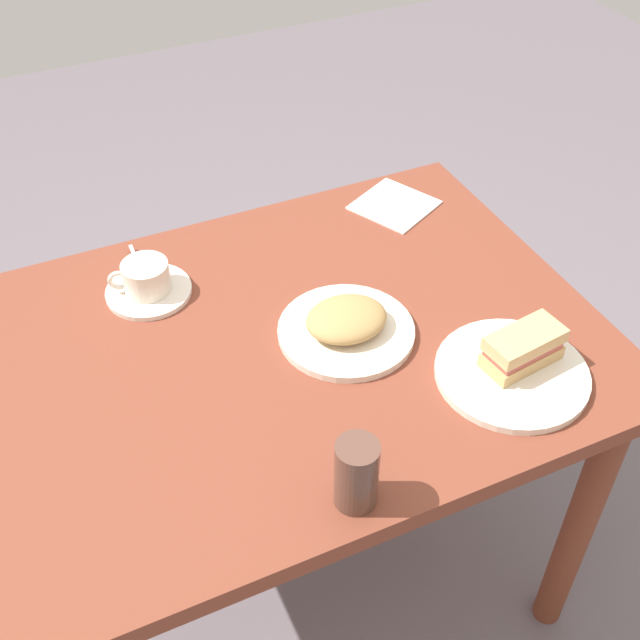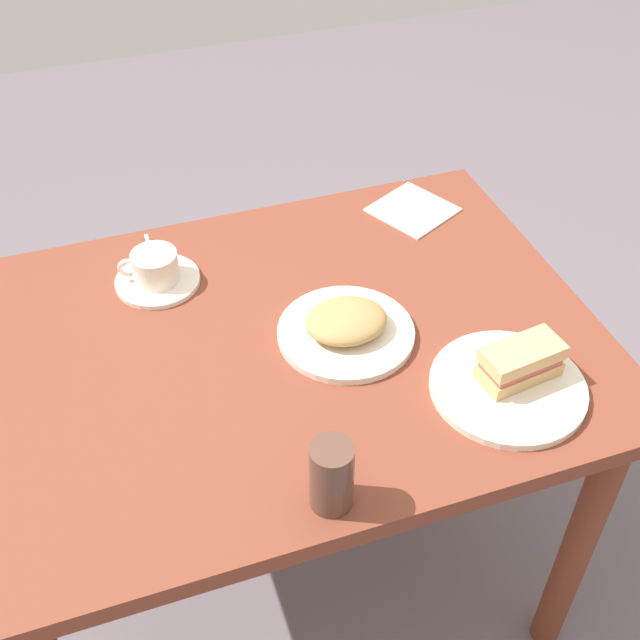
{
  "view_description": "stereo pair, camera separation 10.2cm",
  "coord_description": "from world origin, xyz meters",
  "px_view_note": "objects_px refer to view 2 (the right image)",
  "views": [
    {
      "loc": [
        -0.36,
        -0.95,
        1.74
      ],
      "look_at": [
        0.07,
        -0.0,
        0.79
      ],
      "focal_mm": 45.0,
      "sensor_mm": 36.0,
      "label": 1
    },
    {
      "loc": [
        -0.27,
        -0.99,
        1.74
      ],
      "look_at": [
        0.07,
        -0.0,
        0.79
      ],
      "focal_mm": 45.0,
      "sensor_mm": 36.0,
      "label": 2
    }
  ],
  "objects_px": {
    "spoon": "(151,253)",
    "side_plate": "(346,333)",
    "sandwich_front": "(521,362)",
    "napkin": "(413,210)",
    "dining_table": "(285,384)",
    "coffee_saucer": "(158,281)",
    "coffee_cup": "(154,266)",
    "sandwich_plate": "(508,387)",
    "drinking_glass": "(332,476)"
  },
  "relations": [
    {
      "from": "spoon",
      "to": "drinking_glass",
      "type": "xyz_separation_m",
      "value": [
        0.15,
        -0.65,
        0.05
      ]
    },
    {
      "from": "sandwich_front",
      "to": "napkin",
      "type": "height_order",
      "value": "sandwich_front"
    },
    {
      "from": "sandwich_plate",
      "to": "side_plate",
      "type": "xyz_separation_m",
      "value": [
        -0.21,
        0.21,
        0.0
      ]
    },
    {
      "from": "coffee_cup",
      "to": "side_plate",
      "type": "bearing_deg",
      "value": -41.32
    },
    {
      "from": "sandwich_front",
      "to": "sandwich_plate",
      "type": "bearing_deg",
      "value": -152.27
    },
    {
      "from": "coffee_saucer",
      "to": "drinking_glass",
      "type": "xyz_separation_m",
      "value": [
        0.15,
        -0.58,
        0.05
      ]
    },
    {
      "from": "dining_table",
      "to": "coffee_saucer",
      "type": "distance_m",
      "value": 0.31
    },
    {
      "from": "sandwich_plate",
      "to": "coffee_cup",
      "type": "relative_size",
      "value": 2.28
    },
    {
      "from": "coffee_saucer",
      "to": "napkin",
      "type": "height_order",
      "value": "coffee_saucer"
    },
    {
      "from": "side_plate",
      "to": "sandwich_plate",
      "type": "bearing_deg",
      "value": -45.22
    },
    {
      "from": "drinking_glass",
      "to": "napkin",
      "type": "bearing_deg",
      "value": 57.27
    },
    {
      "from": "side_plate",
      "to": "spoon",
      "type": "bearing_deg",
      "value": 130.71
    },
    {
      "from": "sandwich_plate",
      "to": "coffee_cup",
      "type": "bearing_deg",
      "value": 137.0
    },
    {
      "from": "coffee_saucer",
      "to": "side_plate",
      "type": "height_order",
      "value": "side_plate"
    },
    {
      "from": "coffee_cup",
      "to": "side_plate",
      "type": "relative_size",
      "value": 0.46
    },
    {
      "from": "spoon",
      "to": "sandwich_plate",
      "type": "bearing_deg",
      "value": -47.66
    },
    {
      "from": "coffee_cup",
      "to": "spoon",
      "type": "height_order",
      "value": "coffee_cup"
    },
    {
      "from": "coffee_saucer",
      "to": "coffee_cup",
      "type": "bearing_deg",
      "value": 166.5
    },
    {
      "from": "coffee_saucer",
      "to": "napkin",
      "type": "relative_size",
      "value": 1.07
    },
    {
      "from": "spoon",
      "to": "napkin",
      "type": "xyz_separation_m",
      "value": [
        0.56,
        -0.01,
        -0.01
      ]
    },
    {
      "from": "dining_table",
      "to": "drinking_glass",
      "type": "relative_size",
      "value": 9.37
    },
    {
      "from": "coffee_saucer",
      "to": "side_plate",
      "type": "relative_size",
      "value": 0.66
    },
    {
      "from": "spoon",
      "to": "drinking_glass",
      "type": "relative_size",
      "value": 0.83
    },
    {
      "from": "spoon",
      "to": "drinking_glass",
      "type": "distance_m",
      "value": 0.67
    },
    {
      "from": "napkin",
      "to": "coffee_cup",
      "type": "bearing_deg",
      "value": -173.52
    },
    {
      "from": "dining_table",
      "to": "sandwich_front",
      "type": "bearing_deg",
      "value": -33.15
    },
    {
      "from": "dining_table",
      "to": "spoon",
      "type": "bearing_deg",
      "value": 120.05
    },
    {
      "from": "coffee_cup",
      "to": "sandwich_plate",
      "type": "bearing_deg",
      "value": -43.0
    },
    {
      "from": "dining_table",
      "to": "coffee_cup",
      "type": "relative_size",
      "value": 9.85
    },
    {
      "from": "spoon",
      "to": "sandwich_front",
      "type": "bearing_deg",
      "value": -45.66
    },
    {
      "from": "coffee_saucer",
      "to": "side_plate",
      "type": "xyz_separation_m",
      "value": [
        0.29,
        -0.25,
        0.0
      ]
    },
    {
      "from": "napkin",
      "to": "sandwich_front",
      "type": "bearing_deg",
      "value": -94.31
    },
    {
      "from": "coffee_cup",
      "to": "drinking_glass",
      "type": "relative_size",
      "value": 0.95
    },
    {
      "from": "side_plate",
      "to": "coffee_cup",
      "type": "bearing_deg",
      "value": 138.68
    },
    {
      "from": "spoon",
      "to": "side_plate",
      "type": "bearing_deg",
      "value": -49.29
    },
    {
      "from": "dining_table",
      "to": "coffee_saucer",
      "type": "bearing_deg",
      "value": 128.12
    },
    {
      "from": "sandwich_plate",
      "to": "drinking_glass",
      "type": "height_order",
      "value": "drinking_glass"
    },
    {
      "from": "sandwich_plate",
      "to": "drinking_glass",
      "type": "bearing_deg",
      "value": -162.22
    },
    {
      "from": "spoon",
      "to": "side_plate",
      "type": "relative_size",
      "value": 0.4
    },
    {
      "from": "coffee_saucer",
      "to": "napkin",
      "type": "xyz_separation_m",
      "value": [
        0.56,
        0.06,
        -0.0
      ]
    },
    {
      "from": "napkin",
      "to": "drinking_glass",
      "type": "distance_m",
      "value": 0.76
    },
    {
      "from": "coffee_cup",
      "to": "spoon",
      "type": "xyz_separation_m",
      "value": [
        0.0,
        0.08,
        -0.03
      ]
    },
    {
      "from": "dining_table",
      "to": "coffee_cup",
      "type": "distance_m",
      "value": 0.33
    },
    {
      "from": "napkin",
      "to": "drinking_glass",
      "type": "xyz_separation_m",
      "value": [
        -0.41,
        -0.64,
        0.06
      ]
    },
    {
      "from": "sandwich_front",
      "to": "side_plate",
      "type": "xyz_separation_m",
      "value": [
        -0.23,
        0.2,
        -0.04
      ]
    },
    {
      "from": "spoon",
      "to": "side_plate",
      "type": "distance_m",
      "value": 0.44
    },
    {
      "from": "spoon",
      "to": "drinking_glass",
      "type": "bearing_deg",
      "value": -77.43
    },
    {
      "from": "dining_table",
      "to": "coffee_cup",
      "type": "height_order",
      "value": "coffee_cup"
    },
    {
      "from": "spoon",
      "to": "dining_table",
      "type": "bearing_deg",
      "value": -59.95
    },
    {
      "from": "napkin",
      "to": "dining_table",
      "type": "bearing_deg",
      "value": -142.23
    }
  ]
}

